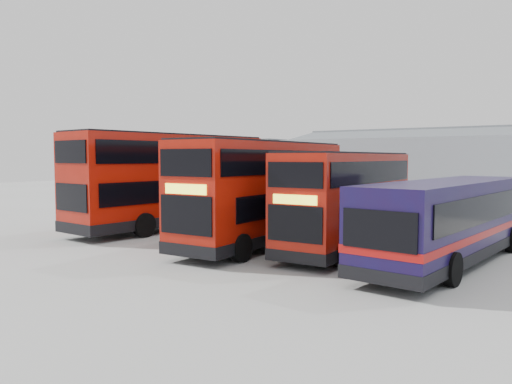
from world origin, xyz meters
name	(u,v)px	position (x,y,z in m)	size (l,w,h in m)	color
ground_plane	(247,247)	(0.00, 0.00, 0.00)	(120.00, 120.00, 0.00)	#9F9F9A
office_block	(234,171)	(-14.00, 17.99, 2.58)	(12.30, 8.32, 5.12)	navy
double_decker_left	(172,182)	(-6.51, 2.37, 2.47)	(3.81, 11.91, 4.96)	#A61509
double_decker_centre	(265,193)	(0.26, 0.93, 2.20)	(2.93, 10.56, 4.43)	#A61509
double_decker_right	(348,202)	(3.76, 1.72, 1.97)	(2.62, 9.42, 3.95)	#A61509
single_decker_blue	(448,223)	(7.76, 1.21, 1.46)	(3.59, 11.00, 2.93)	#100C36
panel_van	(135,188)	(-18.92, 11.02, 1.22)	(2.86, 5.27, 2.19)	white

